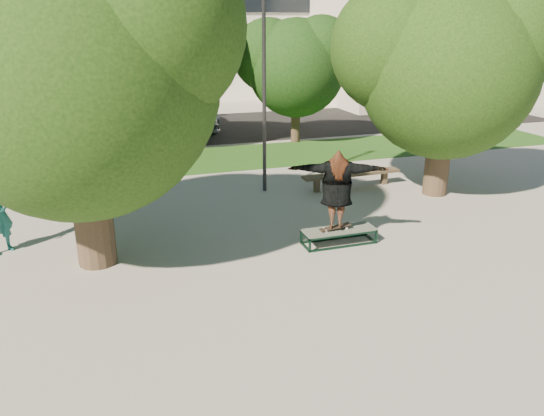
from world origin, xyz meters
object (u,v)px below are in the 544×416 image
object	(u,v)px
tree_left	(70,60)
bench	(352,175)
car_dark	(176,122)
car_silver_a	(103,118)
tree_right	(444,60)
car_silver_b	(195,112)
lamppost	(264,91)
car_grey	(138,116)
grind_box	(339,236)

from	to	relation	value
tree_left	bench	bearing A→B (deg)	22.22
bench	car_dark	size ratio (longest dim) A/B	0.71
bench	car_dark	bearing A→B (deg)	112.69
tree_left	car_silver_a	size ratio (longest dim) A/B	1.53
tree_right	car_silver_a	world-z (taller)	tree_right
tree_right	car_dark	world-z (taller)	tree_right
tree_left	tree_right	size ratio (longest dim) A/B	1.09
tree_left	car_silver_b	distance (m)	16.66
tree_left	bench	size ratio (longest dim) A/B	2.11
car_silver_a	lamppost	bearing A→B (deg)	-66.71
bench	car_silver_b	bearing A→B (deg)	101.62
tree_right	car_dark	size ratio (longest dim) A/B	1.37
lamppost	bench	world-z (taller)	lamppost
tree_left	bench	distance (m)	9.59
lamppost	bench	xyz separation A→B (m)	(2.78, -0.61, -2.72)
bench	car_grey	world-z (taller)	car_grey
car_silver_a	tree_left	bearing A→B (deg)	-92.21
bench	tree_left	bearing A→B (deg)	-159.61
bench	car_silver_b	distance (m)	12.45
car_grey	bench	bearing A→B (deg)	-74.45
tree_right	lamppost	distance (m)	5.36
bench	car_silver_a	size ratio (longest dim) A/B	0.73
car_silver_a	car_dark	distance (m)	3.82
bench	car_silver_a	bearing A→B (deg)	120.90
grind_box	car_grey	bearing A→B (deg)	102.03
car_grey	car_silver_a	bearing A→B (deg)	-175.25
tree_left	car_silver_a	world-z (taller)	tree_left
tree_left	tree_right	xyz separation A→B (m)	(10.21, 1.99, -0.33)
tree_left	car_silver_a	distance (m)	15.30
tree_left	car_grey	distance (m)	15.90
lamppost	car_grey	xyz separation A→B (m)	(-3.00, 11.38, -2.44)
lamppost	tree_right	bearing A→B (deg)	-21.28
tree_left	lamppost	bearing A→B (deg)	36.42
grind_box	bench	world-z (taller)	bench
tree_right	lamppost	world-z (taller)	tree_right
car_dark	car_silver_b	size ratio (longest dim) A/B	0.93
car_silver_a	grind_box	bearing A→B (deg)	-71.75
car_grey	car_silver_b	xyz separation A→B (m)	(2.88, 0.12, 0.03)
tree_left	tree_right	bearing A→B (deg)	11.03
car_silver_b	tree_left	bearing A→B (deg)	-103.36
grind_box	car_silver_a	xyz separation A→B (m)	(-5.07, 15.64, 0.60)
tree_left	lamppost	size ratio (longest dim) A/B	1.16
lamppost	car_silver_b	xyz separation A→B (m)	(-0.12, 11.50, -2.41)
tree_left	grind_box	distance (m)	7.16
tree_left	bench	world-z (taller)	tree_left
car_grey	tree_left	bearing A→B (deg)	-108.71
car_silver_a	car_grey	size ratio (longest dim) A/B	0.90
grind_box	car_silver_b	world-z (taller)	car_silver_b
tree_right	lamppost	size ratio (longest dim) A/B	1.07
tree_right	grind_box	world-z (taller)	tree_right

